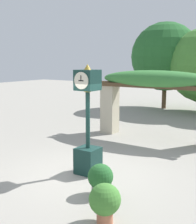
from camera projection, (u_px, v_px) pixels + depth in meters
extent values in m
plane|color=gray|center=(86.00, 174.00, 8.64)|extent=(60.00, 60.00, 0.00)
cube|color=#14332D|center=(88.00, 160.00, 8.64)|extent=(0.59, 0.59, 0.73)
cylinder|color=#14332D|center=(88.00, 120.00, 8.45)|extent=(0.12, 0.12, 1.55)
cylinder|color=gold|center=(88.00, 91.00, 8.32)|extent=(0.19, 0.19, 0.04)
cube|color=#14332D|center=(88.00, 80.00, 8.27)|extent=(0.55, 0.55, 0.55)
cylinder|color=beige|center=(81.00, 81.00, 8.04)|extent=(0.45, 0.02, 0.45)
cylinder|color=beige|center=(94.00, 80.00, 8.51)|extent=(0.45, 0.02, 0.45)
cube|color=black|center=(81.00, 81.00, 8.03)|extent=(0.16, 0.01, 0.02)
cube|color=black|center=(81.00, 78.00, 8.02)|extent=(0.02, 0.01, 0.14)
cone|color=gold|center=(88.00, 67.00, 8.22)|extent=(0.19, 0.19, 0.15)
cube|color=#BCB299|center=(110.00, 109.00, 13.41)|extent=(0.61, 0.61, 2.04)
cube|color=#4C3823|center=(152.00, 86.00, 11.84)|extent=(5.35, 0.15, 0.15)
cube|color=#4C3823|center=(155.00, 86.00, 12.09)|extent=(5.35, 0.15, 0.15)
cube|color=#4C3823|center=(159.00, 85.00, 12.34)|extent=(5.35, 0.15, 0.15)
ellipsoid|color=#387A38|center=(156.00, 79.00, 12.05)|extent=(4.65, 1.21, 0.70)
cylinder|color=#B26B4C|center=(105.00, 217.00, 6.02)|extent=(0.32, 0.32, 0.25)
sphere|color=#427F33|center=(105.00, 199.00, 5.96)|extent=(0.62, 0.62, 0.62)
cylinder|color=gray|center=(100.00, 190.00, 7.29)|extent=(0.42, 0.42, 0.22)
sphere|color=#235B28|center=(100.00, 176.00, 7.23)|extent=(0.60, 0.60, 0.60)
cylinder|color=brown|center=(164.00, 95.00, 20.10)|extent=(0.28, 0.28, 1.80)
sphere|color=#235B28|center=(165.00, 57.00, 19.70)|extent=(4.32, 4.32, 4.32)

